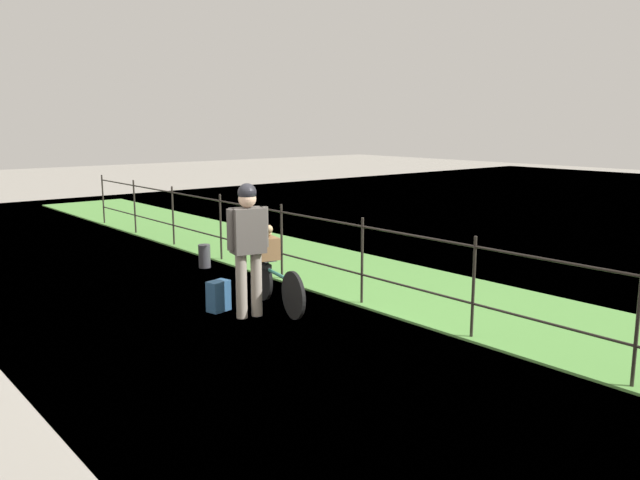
{
  "coord_description": "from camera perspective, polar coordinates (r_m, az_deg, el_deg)",
  "views": [
    {
      "loc": [
        6.02,
        -3.79,
        2.41
      ],
      "look_at": [
        -0.28,
        1.45,
        0.9
      ],
      "focal_mm": 35.96,
      "sensor_mm": 36.0,
      "label": 1
    }
  ],
  "objects": [
    {
      "name": "terrier_dog",
      "position": [
        8.55,
        -4.84,
        0.76
      ],
      "size": [
        0.32,
        0.19,
        0.18
      ],
      "color": "tan",
      "rests_on": "wooden_crate"
    },
    {
      "name": "bicycle_main",
      "position": [
        8.39,
        -3.89,
        -3.98
      ],
      "size": [
        1.57,
        0.38,
        0.6
      ],
      "color": "black",
      "rests_on": "ground"
    },
    {
      "name": "iron_fence",
      "position": [
        8.49,
        3.78,
        -1.32
      ],
      "size": [
        18.04,
        0.04,
        1.18
      ],
      "color": "#28231E",
      "rests_on": "ground"
    },
    {
      "name": "wooden_crate",
      "position": [
        8.62,
        -4.88,
        -0.69
      ],
      "size": [
        0.43,
        0.35,
        0.29
      ],
      "primitive_type": "cube",
      "rotation": [
        0.0,
        0.0,
        -0.21
      ],
      "color": "brown",
      "rests_on": "bicycle_main"
    },
    {
      "name": "grass_strip",
      "position": [
        9.41,
        8.57,
        -4.43
      ],
      "size": [
        27.0,
        2.4,
        0.03
      ],
      "primitive_type": "cube",
      "color": "#569342",
      "rests_on": "ground"
    },
    {
      "name": "ground_plane",
      "position": [
        7.51,
        -7.22,
        -8.35
      ],
      "size": [
        60.0,
        60.0,
        0.0
      ],
      "primitive_type": "plane",
      "color": "gray"
    },
    {
      "name": "cyclist_person",
      "position": [
        7.93,
        -6.43,
        0.15
      ],
      "size": [
        0.34,
        0.53,
        1.68
      ],
      "color": "gray",
      "rests_on": "ground"
    },
    {
      "name": "backpack_on_paving",
      "position": [
        8.4,
        -9.02,
        -4.94
      ],
      "size": [
        0.24,
        0.31,
        0.4
      ],
      "primitive_type": "cube",
      "rotation": [
        0.0,
        0.0,
        1.78
      ],
      "color": "#28517A",
      "rests_on": "ground"
    },
    {
      "name": "mooring_bollard",
      "position": [
        10.93,
        -10.24,
        -1.42
      ],
      "size": [
        0.2,
        0.2,
        0.39
      ],
      "primitive_type": "cylinder",
      "color": "#38383D",
      "rests_on": "ground"
    }
  ]
}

